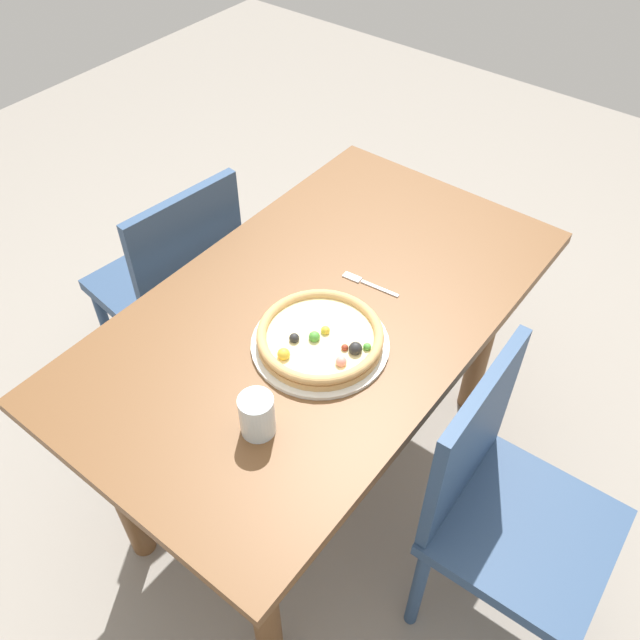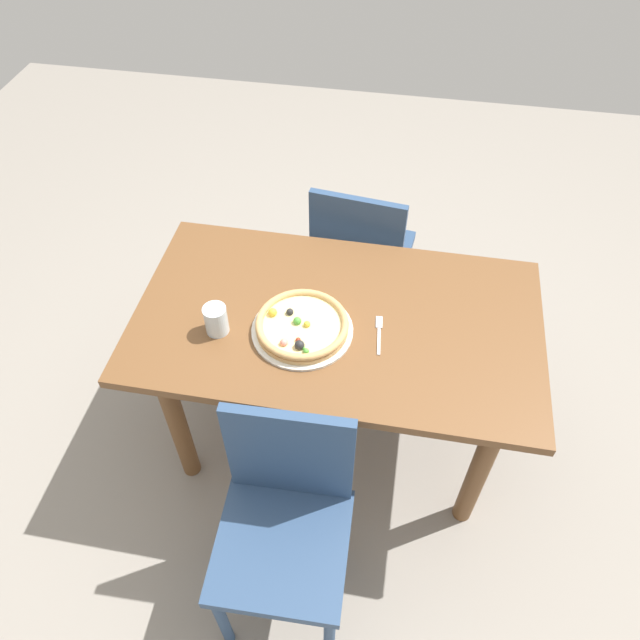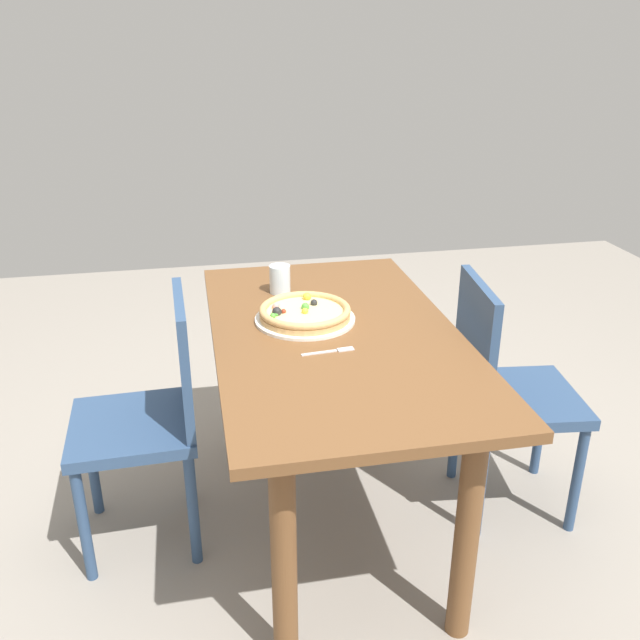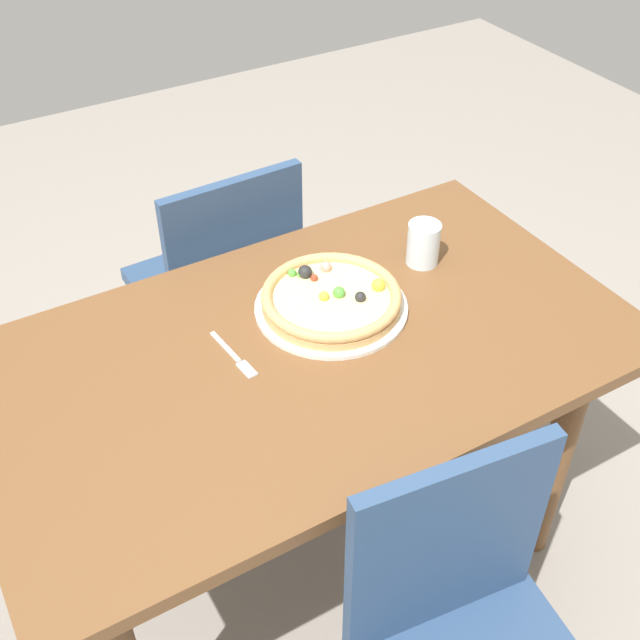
{
  "view_description": "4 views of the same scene",
  "coord_description": "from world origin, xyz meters",
  "px_view_note": "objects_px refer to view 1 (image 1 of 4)",
  "views": [
    {
      "loc": [
        -0.95,
        -0.73,
        1.94
      ],
      "look_at": [
        -0.05,
        -0.04,
        0.78
      ],
      "focal_mm": 37.13,
      "sensor_mm": 36.0,
      "label": 1
    },
    {
      "loc": [
        0.18,
        -1.32,
        2.25
      ],
      "look_at": [
        -0.05,
        -0.04,
        0.78
      ],
      "focal_mm": 33.49,
      "sensor_mm": 36.0,
      "label": 2
    },
    {
      "loc": [
        1.93,
        -0.43,
        1.65
      ],
      "look_at": [
        -0.05,
        -0.04,
        0.78
      ],
      "focal_mm": 38.01,
      "sensor_mm": 36.0,
      "label": 3
    },
    {
      "loc": [
        0.6,
        1.07,
        1.86
      ],
      "look_at": [
        -0.05,
        -0.04,
        0.78
      ],
      "focal_mm": 44.93,
      "sensor_mm": 36.0,
      "label": 4
    }
  ],
  "objects_px": {
    "plate": "(320,344)",
    "chair_far": "(174,284)",
    "chair_near": "(504,508)",
    "pizza": "(320,337)",
    "dining_table": "(320,341)",
    "fork": "(366,283)",
    "drinking_glass": "(257,415)"
  },
  "relations": [
    {
      "from": "dining_table",
      "to": "fork",
      "type": "distance_m",
      "value": 0.2
    },
    {
      "from": "dining_table",
      "to": "chair_far",
      "type": "height_order",
      "value": "chair_far"
    },
    {
      "from": "dining_table",
      "to": "plate",
      "type": "distance_m",
      "value": 0.19
    },
    {
      "from": "dining_table",
      "to": "chair_near",
      "type": "bearing_deg",
      "value": -95.59
    },
    {
      "from": "chair_near",
      "to": "pizza",
      "type": "xyz_separation_m",
      "value": [
        -0.04,
        0.52,
        0.3
      ]
    },
    {
      "from": "chair_near",
      "to": "drinking_glass",
      "type": "relative_size",
      "value": 8.62
    },
    {
      "from": "dining_table",
      "to": "pizza",
      "type": "height_order",
      "value": "pizza"
    },
    {
      "from": "chair_near",
      "to": "fork",
      "type": "distance_m",
      "value": 0.66
    },
    {
      "from": "dining_table",
      "to": "chair_far",
      "type": "bearing_deg",
      "value": 89.06
    },
    {
      "from": "fork",
      "to": "drinking_glass",
      "type": "bearing_deg",
      "value": 93.67
    },
    {
      "from": "dining_table",
      "to": "fork",
      "type": "bearing_deg",
      "value": -15.68
    },
    {
      "from": "pizza",
      "to": "dining_table",
      "type": "bearing_deg",
      "value": 38.25
    },
    {
      "from": "chair_far",
      "to": "pizza",
      "type": "xyz_separation_m",
      "value": [
        -0.11,
        -0.69,
        0.3
      ]
    },
    {
      "from": "chair_far",
      "to": "drinking_glass",
      "type": "xyz_separation_m",
      "value": [
        -0.39,
        -0.73,
        0.32
      ]
    },
    {
      "from": "pizza",
      "to": "drinking_glass",
      "type": "distance_m",
      "value": 0.28
    },
    {
      "from": "plate",
      "to": "pizza",
      "type": "bearing_deg",
      "value": -125.32
    },
    {
      "from": "chair_near",
      "to": "chair_far",
      "type": "distance_m",
      "value": 1.21
    },
    {
      "from": "chair_near",
      "to": "chair_far",
      "type": "xyz_separation_m",
      "value": [
        0.07,
        1.21,
        0.0
      ]
    },
    {
      "from": "dining_table",
      "to": "drinking_glass",
      "type": "relative_size",
      "value": 13.21
    },
    {
      "from": "chair_near",
      "to": "plate",
      "type": "bearing_deg",
      "value": -87.0
    },
    {
      "from": "drinking_glass",
      "to": "chair_far",
      "type": "bearing_deg",
      "value": 62.04
    },
    {
      "from": "fork",
      "to": "drinking_glass",
      "type": "height_order",
      "value": "drinking_glass"
    },
    {
      "from": "dining_table",
      "to": "plate",
      "type": "height_order",
      "value": "plate"
    },
    {
      "from": "chair_near",
      "to": "dining_table",
      "type": "bearing_deg",
      "value": -97.42
    },
    {
      "from": "dining_table",
      "to": "plate",
      "type": "xyz_separation_m",
      "value": [
        -0.1,
        -0.08,
        0.13
      ]
    },
    {
      "from": "dining_table",
      "to": "chair_near",
      "type": "height_order",
      "value": "chair_near"
    },
    {
      "from": "dining_table",
      "to": "pizza",
      "type": "bearing_deg",
      "value": -141.75
    },
    {
      "from": "dining_table",
      "to": "fork",
      "type": "relative_size",
      "value": 8.21
    },
    {
      "from": "plate",
      "to": "chair_far",
      "type": "bearing_deg",
      "value": 80.62
    },
    {
      "from": "chair_near",
      "to": "chair_far",
      "type": "relative_size",
      "value": 1.0
    },
    {
      "from": "plate",
      "to": "pizza",
      "type": "distance_m",
      "value": 0.03
    },
    {
      "from": "pizza",
      "to": "chair_near",
      "type": "bearing_deg",
      "value": -85.08
    }
  ]
}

